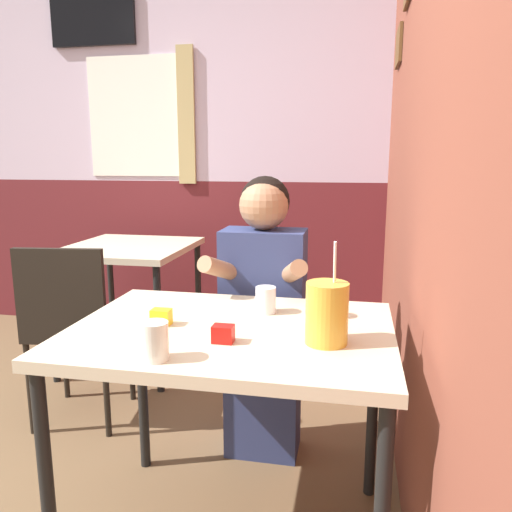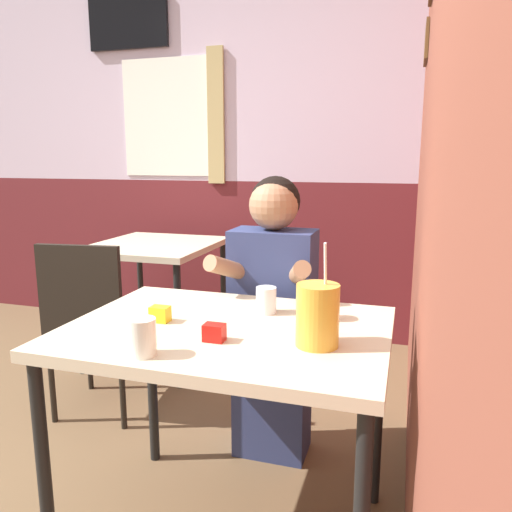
{
  "view_description": "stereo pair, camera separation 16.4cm",
  "coord_description": "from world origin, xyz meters",
  "views": [
    {
      "loc": [
        0.91,
        -1.07,
        1.26
      ],
      "look_at": [
        0.6,
        0.5,
        0.95
      ],
      "focal_mm": 35.0,
      "sensor_mm": 36.0,
      "label": 1
    },
    {
      "loc": [
        1.07,
        -1.03,
        1.26
      ],
      "look_at": [
        0.6,
        0.5,
        0.95
      ],
      "focal_mm": 35.0,
      "sensor_mm": 36.0,
      "label": 2
    }
  ],
  "objects": [
    {
      "name": "glass_center",
      "position": [
        0.42,
        0.07,
        0.8
      ],
      "size": [
        0.07,
        0.07,
        0.1
      ],
      "color": "silver",
      "rests_on": "main_table"
    },
    {
      "name": "person_seated",
      "position": [
        0.55,
        0.89,
        0.63
      ],
      "size": [
        0.42,
        0.4,
        1.19
      ],
      "color": "navy",
      "rests_on": "ground_plane"
    },
    {
      "name": "glass_near_pitcher",
      "position": [
        0.63,
        0.52,
        0.79
      ],
      "size": [
        0.07,
        0.07,
        0.09
      ],
      "color": "silver",
      "rests_on": "main_table"
    },
    {
      "name": "cocktail_pitcher",
      "position": [
        0.84,
        0.28,
        0.83
      ],
      "size": [
        0.12,
        0.12,
        0.3
      ],
      "color": "gold",
      "rests_on": "main_table"
    },
    {
      "name": "background_table",
      "position": [
        -0.42,
        1.68,
        0.66
      ],
      "size": [
        0.71,
        0.78,
        0.75
      ],
      "color": "beige",
      "rests_on": "ground_plane"
    },
    {
      "name": "glass_far_side",
      "position": [
        0.81,
        0.51,
        0.79
      ],
      "size": [
        0.07,
        0.07,
        0.09
      ],
      "color": "silver",
      "rests_on": "main_table"
    },
    {
      "name": "condiment_mustard",
      "position": [
        0.33,
        0.34,
        0.77
      ],
      "size": [
        0.06,
        0.04,
        0.05
      ],
      "color": "yellow",
      "rests_on": "main_table"
    },
    {
      "name": "chair_near_window",
      "position": [
        -0.36,
        0.94,
        0.52
      ],
      "size": [
        0.45,
        0.45,
        0.88
      ],
      "rotation": [
        0.0,
        0.0,
        0.13
      ],
      "color": "black",
      "rests_on": "ground_plane"
    },
    {
      "name": "main_table",
      "position": [
        0.55,
        0.36,
        0.67
      ],
      "size": [
        0.99,
        0.73,
        0.75
      ],
      "color": "beige",
      "rests_on": "ground_plane"
    },
    {
      "name": "back_wall",
      "position": [
        -0.01,
        2.39,
        1.36
      ],
      "size": [
        5.24,
        0.09,
        2.7
      ],
      "color": "silver",
      "rests_on": "ground_plane"
    },
    {
      "name": "condiment_ketchup",
      "position": [
        0.56,
        0.23,
        0.77
      ],
      "size": [
        0.06,
        0.04,
        0.05
      ],
      "color": "#B7140F",
      "rests_on": "main_table"
    },
    {
      "name": "brick_wall_right",
      "position": [
        1.15,
        1.18,
        1.35
      ],
      "size": [
        0.08,
        4.36,
        2.7
      ],
      "color": "brown",
      "rests_on": "ground_plane"
    }
  ]
}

